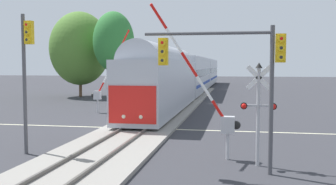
{
  "coord_description": "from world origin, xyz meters",
  "views": [
    {
      "loc": [
        5.77,
        -22.9,
        3.92
      ],
      "look_at": [
        1.07,
        3.47,
        2.0
      ],
      "focal_mm": 41.16,
      "sensor_mm": 36.0,
      "label": 1
    }
  ],
  "objects_px": {
    "oak_behind_train": "(114,42)",
    "crossing_signal_mast": "(258,103)",
    "crossing_gate_near": "(218,109)",
    "traffic_signal_median": "(26,61)",
    "pine_left_background": "(80,49)",
    "crossing_gate_far": "(101,87)",
    "traffic_signal_near_right": "(233,62)",
    "commuter_train": "(193,74)"
  },
  "relations": [
    {
      "from": "commuter_train",
      "to": "oak_behind_train",
      "type": "relative_size",
      "value": 6.66
    },
    {
      "from": "commuter_train",
      "to": "traffic_signal_near_right",
      "type": "xyz_separation_m",
      "value": [
        5.64,
        -37.48,
        1.27
      ]
    },
    {
      "from": "oak_behind_train",
      "to": "crossing_gate_far",
      "type": "bearing_deg",
      "value": -77.02
    },
    {
      "from": "crossing_gate_near",
      "to": "oak_behind_train",
      "type": "relative_size",
      "value": 0.66
    },
    {
      "from": "commuter_train",
      "to": "traffic_signal_near_right",
      "type": "relative_size",
      "value": 12.33
    },
    {
      "from": "traffic_signal_median",
      "to": "crossing_signal_mast",
      "type": "bearing_deg",
      "value": -1.63
    },
    {
      "from": "commuter_train",
      "to": "traffic_signal_median",
      "type": "bearing_deg",
      "value": -95.11
    },
    {
      "from": "crossing_signal_mast",
      "to": "crossing_gate_far",
      "type": "bearing_deg",
      "value": 128.43
    },
    {
      "from": "pine_left_background",
      "to": "traffic_signal_near_right",
      "type": "bearing_deg",
      "value": -58.55
    },
    {
      "from": "traffic_signal_near_right",
      "to": "commuter_train",
      "type": "bearing_deg",
      "value": 98.57
    },
    {
      "from": "traffic_signal_near_right",
      "to": "pine_left_background",
      "type": "bearing_deg",
      "value": 121.45
    },
    {
      "from": "commuter_train",
      "to": "oak_behind_train",
      "type": "height_order",
      "value": "oak_behind_train"
    },
    {
      "from": "traffic_signal_near_right",
      "to": "crossing_gate_far",
      "type": "bearing_deg",
      "value": 124.02
    },
    {
      "from": "crossing_gate_far",
      "to": "traffic_signal_median",
      "type": "xyz_separation_m",
      "value": [
        1.88,
        -14.48,
        1.94
      ]
    },
    {
      "from": "pine_left_background",
      "to": "crossing_gate_far",
      "type": "bearing_deg",
      "value": -61.45
    },
    {
      "from": "crossing_gate_near",
      "to": "oak_behind_train",
      "type": "distance_m",
      "value": 28.6
    },
    {
      "from": "commuter_train",
      "to": "crossing_gate_far",
      "type": "xyz_separation_m",
      "value": [
        -5.1,
        -21.56,
        -0.6
      ]
    },
    {
      "from": "crossing_signal_mast",
      "to": "traffic_signal_median",
      "type": "distance_m",
      "value": 9.97
    },
    {
      "from": "crossing_gate_far",
      "to": "traffic_signal_median",
      "type": "distance_m",
      "value": 14.73
    },
    {
      "from": "commuter_train",
      "to": "pine_left_background",
      "type": "distance_m",
      "value": 15.13
    },
    {
      "from": "traffic_signal_near_right",
      "to": "pine_left_background",
      "type": "xyz_separation_m",
      "value": [
        -18.85,
        30.81,
        1.92
      ]
    },
    {
      "from": "commuter_train",
      "to": "crossing_signal_mast",
      "type": "height_order",
      "value": "commuter_train"
    },
    {
      "from": "crossing_gate_near",
      "to": "commuter_train",
      "type": "bearing_deg",
      "value": 98.05
    },
    {
      "from": "oak_behind_train",
      "to": "crossing_signal_mast",
      "type": "bearing_deg",
      "value": -61.23
    },
    {
      "from": "crossing_gate_far",
      "to": "traffic_signal_near_right",
      "type": "xyz_separation_m",
      "value": [
        10.75,
        -15.92,
        1.87
      ]
    },
    {
      "from": "traffic_signal_near_right",
      "to": "traffic_signal_median",
      "type": "relative_size",
      "value": 0.87
    },
    {
      "from": "crossing_gate_far",
      "to": "pine_left_background",
      "type": "relative_size",
      "value": 0.65
    },
    {
      "from": "crossing_gate_far",
      "to": "crossing_gate_near",
      "type": "bearing_deg",
      "value": -53.99
    },
    {
      "from": "crossing_signal_mast",
      "to": "traffic_signal_near_right",
      "type": "relative_size",
      "value": 0.76
    },
    {
      "from": "oak_behind_train",
      "to": "crossing_gate_near",
      "type": "bearing_deg",
      "value": -63.24
    },
    {
      "from": "traffic_signal_near_right",
      "to": "traffic_signal_median",
      "type": "xyz_separation_m",
      "value": [
        -8.87,
        1.44,
        0.07
      ]
    },
    {
      "from": "traffic_signal_median",
      "to": "pine_left_background",
      "type": "height_order",
      "value": "pine_left_background"
    },
    {
      "from": "crossing_signal_mast",
      "to": "oak_behind_train",
      "type": "relative_size",
      "value": 0.41
    },
    {
      "from": "traffic_signal_near_right",
      "to": "oak_behind_train",
      "type": "distance_m",
      "value": 30.43
    },
    {
      "from": "commuter_train",
      "to": "oak_behind_train",
      "type": "bearing_deg",
      "value": -126.96
    },
    {
      "from": "crossing_gate_near",
      "to": "crossing_signal_mast",
      "type": "bearing_deg",
      "value": -27.64
    },
    {
      "from": "crossing_gate_far",
      "to": "oak_behind_train",
      "type": "xyz_separation_m",
      "value": [
        -2.61,
        11.31,
        4.34
      ]
    },
    {
      "from": "oak_behind_train",
      "to": "commuter_train",
      "type": "bearing_deg",
      "value": 53.04
    },
    {
      "from": "oak_behind_train",
      "to": "pine_left_background",
      "type": "xyz_separation_m",
      "value": [
        -5.49,
        3.58,
        -0.55
      ]
    },
    {
      "from": "crossing_signal_mast",
      "to": "traffic_signal_median",
      "type": "relative_size",
      "value": 0.66
    },
    {
      "from": "crossing_signal_mast",
      "to": "pine_left_background",
      "type": "distance_m",
      "value": 35.82
    },
    {
      "from": "traffic_signal_median",
      "to": "pine_left_background",
      "type": "xyz_separation_m",
      "value": [
        -9.98,
        29.37,
        1.85
      ]
    }
  ]
}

